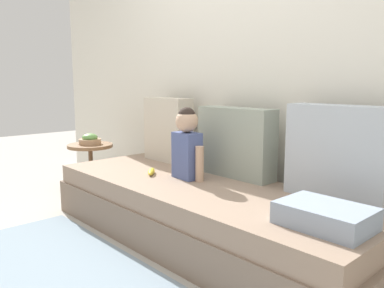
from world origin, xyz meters
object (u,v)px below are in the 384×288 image
at_px(throw_pillow_center, 236,142).
at_px(side_table, 91,155).
at_px(throw_pillow_left, 168,130).
at_px(toddler, 187,143).
at_px(folded_blanket, 325,216).
at_px(couch, 202,213).
at_px(banana, 151,172).
at_px(throw_pillow_right, 338,153).
at_px(fruit_bowl, 90,140).

height_order(throw_pillow_center, side_table, throw_pillow_center).
xyz_separation_m(throw_pillow_left, toddler, (0.55, -0.28, -0.02)).
height_order(toddler, folded_blanket, toddler).
xyz_separation_m(couch, folded_blanket, (0.91, -0.11, 0.24)).
height_order(throw_pillow_left, throw_pillow_center, throw_pillow_left).
bearing_deg(banana, throw_pillow_right, 18.80).
bearing_deg(banana, toddler, 24.69).
distance_m(folded_blanket, side_table, 2.43).
distance_m(throw_pillow_center, throw_pillow_right, 0.74).
bearing_deg(throw_pillow_center, folded_blanket, -25.22).
distance_m(banana, folded_blanket, 1.35).
bearing_deg(fruit_bowl, toddler, 0.54).
bearing_deg(couch, folded_blanket, -6.63).
bearing_deg(couch, banana, -170.05).
relative_size(throw_pillow_right, fruit_bowl, 2.83).
xyz_separation_m(banana, folded_blanket, (1.35, -0.03, 0.03)).
distance_m(throw_pillow_left, toddler, 0.62).
xyz_separation_m(toddler, side_table, (-1.33, -0.01, -0.27)).
bearing_deg(couch, throw_pillow_right, 23.64).
height_order(couch, folded_blanket, folded_blanket).
height_order(throw_pillow_center, banana, throw_pillow_center).
bearing_deg(toddler, couch, -11.66).
height_order(throw_pillow_left, side_table, throw_pillow_left).
bearing_deg(throw_pillow_right, fruit_bowl, -172.50).
xyz_separation_m(throw_pillow_center, toddler, (-0.19, -0.28, 0.00)).
relative_size(throw_pillow_left, toddler, 1.08).
xyz_separation_m(throw_pillow_center, folded_blanket, (0.91, -0.43, -0.19)).
bearing_deg(throw_pillow_right, couch, -156.36).
bearing_deg(banana, couch, 9.95).
xyz_separation_m(throw_pillow_center, side_table, (-1.52, -0.30, -0.26)).
bearing_deg(couch, toddler, 168.34).
xyz_separation_m(side_table, fruit_bowl, (0.00, 0.00, 0.14)).
height_order(couch, banana, banana).
distance_m(throw_pillow_left, banana, 0.56).
height_order(throw_pillow_center, throw_pillow_right, throw_pillow_right).
bearing_deg(fruit_bowl, side_table, -90.00).
bearing_deg(throw_pillow_center, throw_pillow_right, 0.00).
xyz_separation_m(couch, toddler, (-0.19, 0.04, 0.43)).
bearing_deg(toddler, banana, -155.31).
xyz_separation_m(folded_blanket, fruit_bowl, (-2.43, 0.13, 0.07)).
distance_m(throw_pillow_left, throw_pillow_center, 0.74).
bearing_deg(folded_blanket, couch, 173.37).
bearing_deg(folded_blanket, throw_pillow_left, 165.42).
height_order(throw_pillow_left, fruit_bowl, throw_pillow_left).
height_order(toddler, fruit_bowl, toddler).
distance_m(throw_pillow_right, toddler, 0.97).
bearing_deg(couch, side_table, 179.03).
relative_size(couch, throw_pillow_left, 4.59).
relative_size(couch, banana, 14.01).
distance_m(throw_pillow_left, throw_pillow_right, 1.48).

